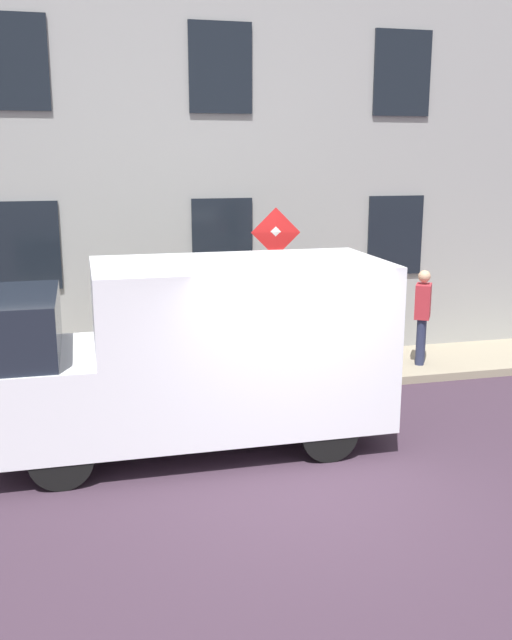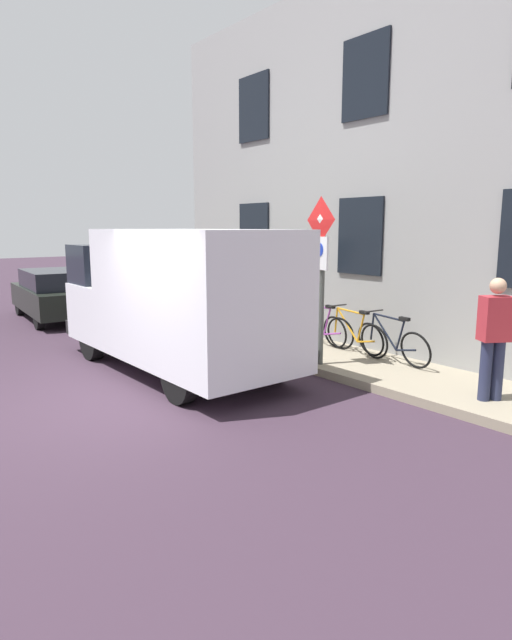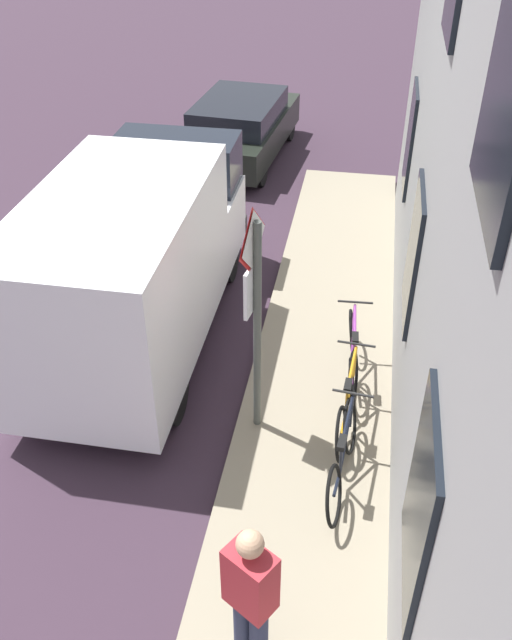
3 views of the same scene
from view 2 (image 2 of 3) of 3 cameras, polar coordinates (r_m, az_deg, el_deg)
ground_plane at (r=8.03m, az=-14.10°, el=-8.75°), size 80.00×80.00×0.00m
sidewalk_slab at (r=10.36m, az=7.42°, el=-3.88°), size 1.87×14.25×0.14m
building_facade at (r=11.09m, az=12.65°, el=15.68°), size 0.75×12.25×7.37m
sign_post_stacked at (r=9.19m, az=6.97°, el=6.65°), size 0.18×0.56×2.79m
delivery_van at (r=9.36m, az=-8.58°, el=2.48°), size 2.01×5.33×2.50m
parked_hatchback at (r=15.64m, az=-20.54°, el=2.72°), size 2.11×4.14×1.38m
bicycle_black at (r=9.75m, az=14.42°, el=-2.34°), size 0.46×1.72×0.89m
bicycle_orange at (r=10.30m, az=10.46°, el=-1.54°), size 0.46×1.72×0.89m
bicycle_purple at (r=10.89m, az=6.91°, el=-0.82°), size 0.46×1.72×0.89m
pedestrian at (r=8.00m, az=24.24°, el=-1.48°), size 0.48×0.43×1.72m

